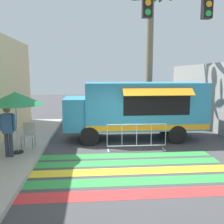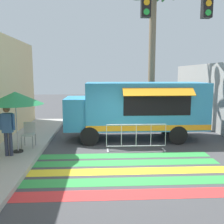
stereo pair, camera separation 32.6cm
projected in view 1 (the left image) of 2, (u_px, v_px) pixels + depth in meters
name	position (u px, v px, depth m)	size (l,w,h in m)	color
ground_plane	(128.00, 164.00, 8.47)	(60.00, 60.00, 0.00)	#424244
crosswalk_painted	(131.00, 171.00, 7.82)	(6.40, 3.60, 0.01)	red
food_truck	(134.00, 107.00, 11.55)	(6.34, 2.63, 2.63)	#338CBF
traffic_signal_pole	(207.00, 31.00, 8.66)	(4.81, 0.29, 6.22)	#515456
patio_umbrella	(15.00, 99.00, 8.83)	(1.98, 1.98, 2.24)	black
folding_chair	(29.00, 133.00, 9.78)	(0.45, 0.45, 0.97)	#4C4C51
vendor_person	(8.00, 128.00, 8.56)	(0.53, 0.24, 1.79)	#2D3347
barricade_front	(137.00, 137.00, 9.86)	(2.37, 0.44, 1.08)	#B7BABF
palm_tree	(150.00, 32.00, 13.73)	(2.44, 2.40, 7.80)	#7A664C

